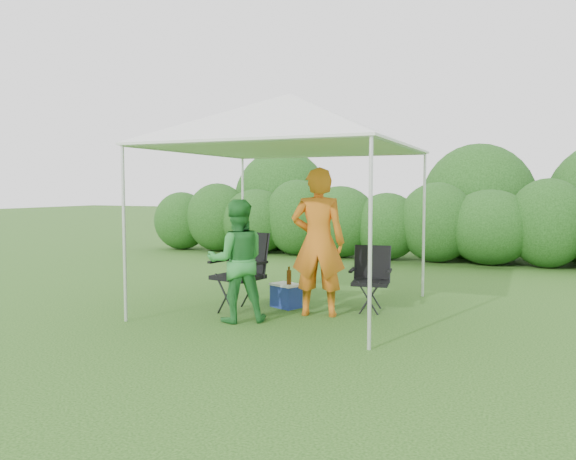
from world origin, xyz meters
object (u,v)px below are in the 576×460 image
at_px(chair_left, 243,266).
at_px(man, 318,242).
at_px(chair_right, 371,274).
at_px(woman, 237,261).
at_px(canopy, 290,122).
at_px(cooler, 286,295).

relative_size(chair_left, man, 0.55).
bearing_deg(chair_right, woman, -145.22).
distance_m(canopy, cooler, 2.30).
distance_m(chair_right, woman, 1.83).
relative_size(canopy, chair_left, 3.05).
height_order(chair_right, chair_left, chair_left).
xyz_separation_m(canopy, chair_left, (-0.50, -0.38, -1.89)).
distance_m(chair_left, man, 1.08).
bearing_deg(chair_right, chair_left, -165.38).
bearing_deg(cooler, chair_left, -117.71).
bearing_deg(woman, cooler, -136.79).
relative_size(man, woman, 1.27).
xyz_separation_m(chair_left, cooler, (0.45, 0.38, -0.41)).
distance_m(canopy, chair_left, 1.99).
relative_size(man, cooler, 4.04).
xyz_separation_m(canopy, chair_right, (1.04, 0.29, -1.99)).
distance_m(chair_left, cooler, 0.72).
bearing_deg(man, canopy, -43.36).
bearing_deg(man, chair_left, -8.51).
bearing_deg(canopy, chair_left, -142.67).
distance_m(chair_left, woman, 0.64).
bearing_deg(canopy, man, -29.16).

